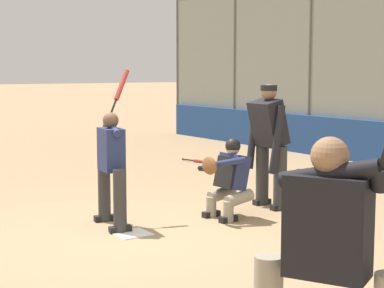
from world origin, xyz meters
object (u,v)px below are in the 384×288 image
umpire_home (269,142)px  fielding_glove_on_dirt (206,168)px  batter_on_deck (328,263)px  baseball_loose (268,262)px  spare_bat_first_base_side (200,161)px  batter_at_plate (112,165)px  catcher_behind_plate (228,177)px

umpire_home → fielding_glove_on_dirt: bearing=-17.1°
batter_on_deck → baseball_loose: bearing=119.0°
fielding_glove_on_dirt → spare_bat_first_base_side: bearing=-28.5°
fielding_glove_on_dirt → umpire_home: bearing=160.1°
baseball_loose → batter_on_deck: bearing=146.5°
batter_at_plate → batter_on_deck: batter_on_deck is taller
baseball_loose → catcher_behind_plate: bearing=-25.9°
batter_at_plate → catcher_behind_plate: bearing=-97.7°
batter_at_plate → baseball_loose: bearing=-156.9°
batter_at_plate → umpire_home: (-0.25, -2.44, 0.17)m
catcher_behind_plate → fielding_glove_on_dirt: catcher_behind_plate is taller
catcher_behind_plate → spare_bat_first_base_side: 5.28m
umpire_home → spare_bat_first_base_side: size_ratio=2.23×
umpire_home → baseball_loose: umpire_home is taller
spare_bat_first_base_side → umpire_home: bearing=-36.3°
batter_on_deck → umpire_home: bearing=115.4°
catcher_behind_plate → batter_at_plate: bearing=71.3°
batter_at_plate → baseball_loose: (-2.41, -0.60, -0.77)m
catcher_behind_plate → fielding_glove_on_dirt: 4.19m
batter_at_plate → fielding_glove_on_dirt: size_ratio=6.46×
umpire_home → spare_bat_first_base_side: umpire_home is taller
spare_bat_first_base_side → baseball_loose: size_ratio=11.06×
catcher_behind_plate → batter_on_deck: size_ratio=0.50×
batter_at_plate → spare_bat_first_base_side: 5.89m
fielding_glove_on_dirt → batter_on_deck: bearing=149.6°
batter_on_deck → baseball_loose: batter_on_deck is taller
batter_at_plate → umpire_home: size_ratio=1.12×
batter_at_plate → umpire_home: batter_at_plate is taller
umpire_home → batter_on_deck: size_ratio=0.82×
spare_bat_first_base_side → catcher_behind_plate: bearing=-44.5°
spare_bat_first_base_side → baseball_loose: (-6.48, 3.58, 0.00)m
catcher_behind_plate → baseball_loose: bearing=152.2°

